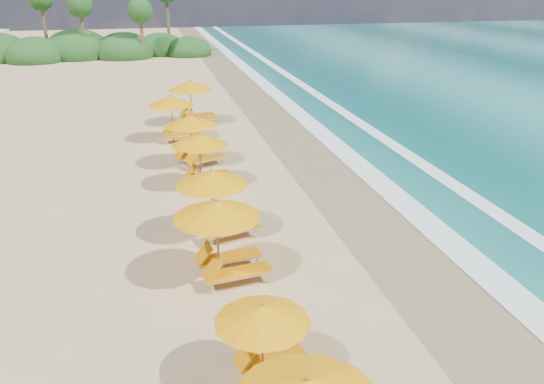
{
  "coord_description": "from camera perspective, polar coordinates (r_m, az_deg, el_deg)",
  "views": [
    {
      "loc": [
        -4.09,
        -17.35,
        8.42
      ],
      "look_at": [
        0.0,
        0.0,
        1.2
      ],
      "focal_mm": 35.46,
      "sensor_mm": 36.0,
      "label": 1
    }
  ],
  "objects": [
    {
      "name": "station_6",
      "position": [
        25.5,
        -8.22,
        5.86
      ],
      "size": [
        3.3,
        3.28,
        2.51
      ],
      "rotation": [
        0.0,
        0.0,
        0.44
      ],
      "color": "olive",
      "rests_on": "ground"
    },
    {
      "name": "ground",
      "position": [
        19.72,
        -0.0,
        -3.23
      ],
      "size": [
        160.0,
        160.0,
        0.0
      ],
      "primitive_type": "plane",
      "color": "tan",
      "rests_on": "ground"
    },
    {
      "name": "station_4",
      "position": [
        18.24,
        -5.78,
        -0.7
      ],
      "size": [
        3.12,
        3.03,
        2.5
      ],
      "rotation": [
        0.0,
        0.0,
        0.27
      ],
      "color": "olive",
      "rests_on": "ground"
    },
    {
      "name": "wet_sand",
      "position": [
        20.91,
        10.74,
        -2.09
      ],
      "size": [
        4.0,
        160.0,
        0.01
      ],
      "primitive_type": "cube",
      "color": "#866F50",
      "rests_on": "ground"
    },
    {
      "name": "station_8",
      "position": [
        32.93,
        -8.25,
        9.7
      ],
      "size": [
        3.21,
        3.06,
        2.68
      ],
      "rotation": [
        0.0,
        0.0,
        0.18
      ],
      "color": "olive",
      "rests_on": "ground"
    },
    {
      "name": "station_3",
      "position": [
        15.66,
        -5.1,
        -4.46
      ],
      "size": [
        3.02,
        2.86,
        2.6
      ],
      "rotation": [
        0.0,
        0.0,
        0.13
      ],
      "color": "olive",
      "rests_on": "ground"
    },
    {
      "name": "surf_foam",
      "position": [
        22.09,
        17.18,
        -1.33
      ],
      "size": [
        4.0,
        160.0,
        0.01
      ],
      "color": "white",
      "rests_on": "ground"
    },
    {
      "name": "station_2",
      "position": [
        11.96,
        -0.27,
        -15.21
      ],
      "size": [
        2.57,
        2.47,
        2.11
      ],
      "rotation": [
        0.0,
        0.0,
        0.22
      ],
      "color": "olive",
      "rests_on": "ground"
    },
    {
      "name": "treeline",
      "position": [
        63.57,
        -19.04,
        14.19
      ],
      "size": [
        25.8,
        8.8,
        9.74
      ],
      "color": "#163D14",
      "rests_on": "ground"
    },
    {
      "name": "station_7",
      "position": [
        29.69,
        -10.21,
        8.04
      ],
      "size": [
        2.79,
        2.6,
        2.51
      ],
      "rotation": [
        0.0,
        0.0,
        -0.06
      ],
      "color": "olive",
      "rests_on": "ground"
    },
    {
      "name": "station_5",
      "position": [
        22.74,
        -7.19,
        3.75
      ],
      "size": [
        2.82,
        2.67,
        2.4
      ],
      "rotation": [
        0.0,
        0.0,
        0.14
      ],
      "color": "olive",
      "rests_on": "ground"
    }
  ]
}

